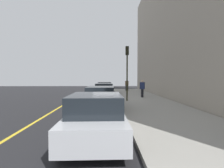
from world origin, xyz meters
The scene contains 12 objects.
ground_plane centered at (0.00, 0.00, 0.00)m, with size 56.00×56.00×0.00m, color black.
sidewalk centered at (0.00, -3.30, 0.07)m, with size 28.00×4.60×0.15m, color gray.
building_facade centered at (0.00, -6.05, 7.50)m, with size 32.00×0.80×15.00m, color #9E9384.
lane_stripe_centre centered at (0.00, 3.20, 0.00)m, with size 28.00×0.14×0.01m, color gold.
snow_bank_curb centered at (0.49, -0.70, 0.11)m, with size 5.27×0.56×0.22m, color white.
parked_car_silver centered at (-10.90, 0.22, 0.76)m, with size 4.16×1.95×1.51m.
parked_car_black centered at (-5.75, 0.28, 0.76)m, with size 4.60×1.97×1.51m.
parked_car_charcoal centered at (0.35, 0.26, 0.76)m, with size 4.19×2.03×1.51m.
parked_car_navy centered at (5.78, 0.23, 0.76)m, with size 4.65×2.04×1.51m.
pedestrian_brown_coat centered at (10.04, -3.04, 1.03)m, with size 0.52×0.50×1.65m.
pedestrian_navy_coat centered at (0.56, -3.55, 1.05)m, with size 0.53×0.53×1.69m.
traffic_light_pole centered at (-2.19, -1.74, 3.17)m, with size 0.35×0.26×4.49m.
Camera 1 is at (-16.60, -0.18, 2.03)m, focal length 28.04 mm.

